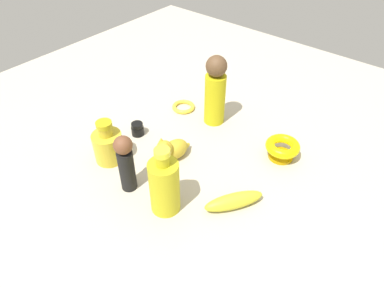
# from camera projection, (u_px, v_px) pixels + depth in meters

# --- Properties ---
(ground) EXTENTS (2.00, 2.00, 0.00)m
(ground) POSITION_uv_depth(u_px,v_px,m) (192.00, 160.00, 1.11)
(ground) COLOR #BCB29E
(bowl) EXTENTS (0.11, 0.11, 0.06)m
(bowl) POSITION_uv_depth(u_px,v_px,m) (282.00, 148.00, 1.09)
(bowl) COLOR #B78C04
(bowl) RESTS_ON ground
(cat_figurine) EXTENTS (0.07, 0.13, 0.09)m
(cat_figurine) POSITION_uv_depth(u_px,v_px,m) (172.00, 149.00, 1.09)
(cat_figurine) COLOR gold
(cat_figurine) RESTS_ON ground
(banana) EXTENTS (0.13, 0.17, 0.04)m
(banana) POSITION_uv_depth(u_px,v_px,m) (234.00, 201.00, 0.95)
(banana) COLOR gold
(banana) RESTS_ON ground
(person_figure_adult) EXTENTS (0.06, 0.06, 0.18)m
(person_figure_adult) POSITION_uv_depth(u_px,v_px,m) (126.00, 162.00, 0.96)
(person_figure_adult) COLOR black
(person_figure_adult) RESTS_ON ground
(bangle) EXTENTS (0.08, 0.08, 0.02)m
(bangle) POSITION_uv_depth(u_px,v_px,m) (183.00, 107.00, 1.32)
(bangle) COLOR yellow
(bangle) RESTS_ON ground
(bottle_tall) EXTENTS (0.08, 0.08, 0.21)m
(bottle_tall) POSITION_uv_depth(u_px,v_px,m) (164.00, 185.00, 0.91)
(bottle_tall) COLOR gold
(bottle_tall) RESTS_ON ground
(nail_polish_jar) EXTENTS (0.04, 0.04, 0.05)m
(nail_polish_jar) POSITION_uv_depth(u_px,v_px,m) (138.00, 129.00, 1.19)
(nail_polish_jar) COLOR black
(nail_polish_jar) RESTS_ON ground
(bottle_short) EXTENTS (0.09, 0.09, 0.14)m
(bottle_short) POSITION_uv_depth(u_px,v_px,m) (108.00, 145.00, 1.08)
(bottle_short) COLOR gold
(bottle_short) RESTS_ON ground
(person_figure_child) EXTENTS (0.10, 0.10, 0.25)m
(person_figure_child) POSITION_uv_depth(u_px,v_px,m) (215.00, 91.00, 1.18)
(person_figure_child) COLOR gold
(person_figure_child) RESTS_ON ground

